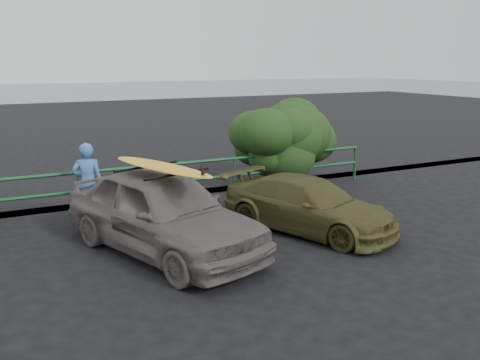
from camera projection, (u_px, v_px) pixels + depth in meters
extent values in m
plane|color=black|center=(205.00, 286.00, 8.55)|extent=(80.00, 80.00, 0.00)
imported|color=#5E5854|center=(163.00, 212.00, 9.87)|extent=(3.12, 4.88, 1.55)
imported|color=#46451F|center=(308.00, 205.00, 11.18)|extent=(2.93, 4.16, 1.12)
imported|color=#3D73B9|center=(88.00, 183.00, 11.66)|extent=(0.74, 0.58, 1.79)
ellipsoid|color=orange|center=(161.00, 167.00, 9.68)|extent=(1.39, 2.82, 0.08)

